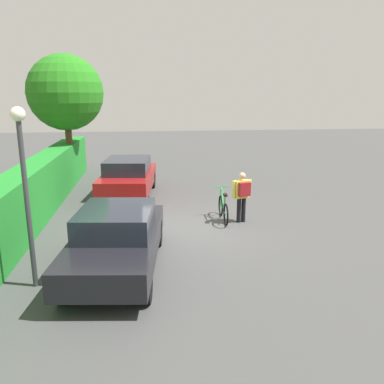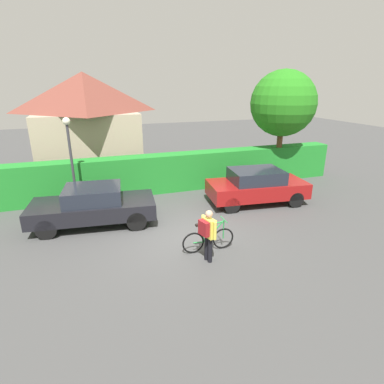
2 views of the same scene
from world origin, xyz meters
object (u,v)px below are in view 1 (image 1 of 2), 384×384
parked_car_far (128,177)px  street_lamp (24,172)px  bicycle (223,209)px  person_rider (242,193)px  tree_kerbside (65,93)px  parked_car_near (117,238)px

parked_car_far → street_lamp: 7.50m
bicycle → person_rider: 0.80m
bicycle → tree_kerbside: 8.98m
person_rider → street_lamp: size_ratio=0.43×
parked_car_far → tree_kerbside: 4.87m
parked_car_near → person_rider: (2.92, -3.56, 0.20)m
parked_car_near → tree_kerbside: tree_kerbside is taller
tree_kerbside → street_lamp: bearing=-174.4°
parked_car_far → street_lamp: size_ratio=1.15×
parked_car_near → parked_car_far: (6.52, 0.00, 0.03)m
parked_car_near → parked_car_far: parked_car_far is taller
parked_car_far → person_rider: person_rider is taller
parked_car_far → street_lamp: street_lamp is taller
parked_car_near → person_rider: size_ratio=2.85×
parked_car_near → parked_car_far: 6.52m
parked_car_near → bicycle: (3.16, -3.03, -0.36)m
parked_car_far → bicycle: (-3.36, -3.03, -0.39)m
bicycle → person_rider: (-0.24, -0.53, 0.55)m
person_rider → bicycle: bearing=65.4°
parked_car_far → person_rider: 5.06m
parked_car_far → bicycle: parked_car_far is taller
parked_car_near → street_lamp: bearing=110.3°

